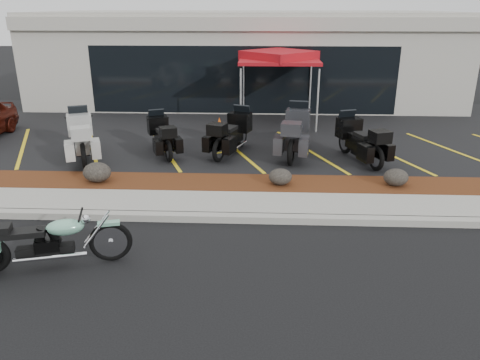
{
  "coord_description": "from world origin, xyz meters",
  "views": [
    {
      "loc": [
        0.73,
        -7.98,
        4.26
      ],
      "look_at": [
        0.32,
        1.2,
        0.81
      ],
      "focal_mm": 35.0,
      "sensor_mm": 36.0,
      "label": 1
    }
  ],
  "objects_px": {
    "hero_cruiser": "(110,236)",
    "traffic_cone": "(219,124)",
    "touring_white": "(80,129)",
    "popup_canopy": "(279,58)"
  },
  "relations": [
    {
      "from": "touring_white",
      "to": "traffic_cone",
      "type": "height_order",
      "value": "touring_white"
    },
    {
      "from": "traffic_cone",
      "to": "popup_canopy",
      "type": "height_order",
      "value": "popup_canopy"
    },
    {
      "from": "hero_cruiser",
      "to": "touring_white",
      "type": "relative_size",
      "value": 1.17
    },
    {
      "from": "hero_cruiser",
      "to": "touring_white",
      "type": "distance_m",
      "value": 6.63
    },
    {
      "from": "traffic_cone",
      "to": "touring_white",
      "type": "bearing_deg",
      "value": -145.41
    },
    {
      "from": "popup_canopy",
      "to": "hero_cruiser",
      "type": "bearing_deg",
      "value": -98.17
    },
    {
      "from": "traffic_cone",
      "to": "popup_canopy",
      "type": "xyz_separation_m",
      "value": [
        2.05,
        1.24,
        2.12
      ]
    },
    {
      "from": "hero_cruiser",
      "to": "traffic_cone",
      "type": "height_order",
      "value": "hero_cruiser"
    },
    {
      "from": "traffic_cone",
      "to": "popup_canopy",
      "type": "relative_size",
      "value": 0.15
    },
    {
      "from": "hero_cruiser",
      "to": "traffic_cone",
      "type": "distance_m",
      "value": 8.79
    }
  ]
}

